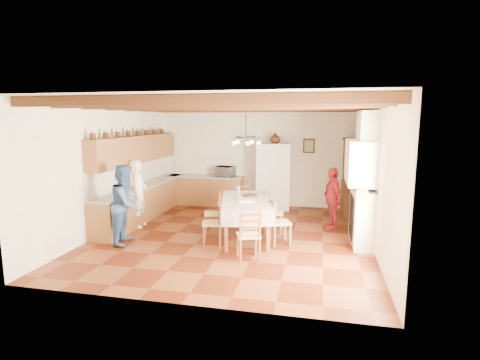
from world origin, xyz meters
name	(u,v)px	position (x,y,z in m)	size (l,w,h in m)	color
floor	(233,236)	(0.00, 0.00, -0.01)	(6.00, 6.50, 0.02)	#4C1A09
ceiling	(233,101)	(0.00, 0.00, 3.01)	(6.00, 6.50, 0.02)	silver
wall_back	(257,157)	(0.00, 3.26, 1.50)	(6.00, 0.02, 3.00)	beige
wall_front	(178,203)	(0.00, -3.26, 1.50)	(6.00, 0.02, 3.00)	beige
wall_left	(110,167)	(-3.01, 0.00, 1.50)	(0.02, 6.50, 3.00)	beige
wall_right	(376,175)	(3.01, 0.00, 1.50)	(0.02, 6.50, 3.00)	beige
ceiling_beams	(233,106)	(0.00, 0.00, 2.91)	(6.00, 6.30, 0.16)	#3C1B13
lower_cabinets_left	(144,202)	(-2.70, 1.05, 0.43)	(0.60, 4.30, 0.86)	brown
lower_cabinets_back	(206,191)	(-1.55, 2.95, 0.43)	(2.30, 0.60, 0.86)	brown
countertop_left	(143,186)	(-2.70, 1.05, 0.88)	(0.62, 4.30, 0.04)	gray
countertop_back	(206,176)	(-1.55, 2.95, 0.88)	(2.34, 0.62, 0.04)	gray
backsplash_left	(133,173)	(-2.98, 1.05, 1.20)	(0.03, 4.30, 0.60)	beige
backsplash_back	(208,165)	(-1.55, 3.23, 1.20)	(2.30, 0.03, 0.60)	beige
upper_cabinets	(137,149)	(-2.83, 1.05, 1.85)	(0.35, 4.20, 0.70)	brown
fireplace	(360,178)	(2.72, 0.20, 1.40)	(0.56, 1.60, 2.80)	beige
wall_picture	(309,146)	(1.55, 3.23, 1.85)	(0.34, 0.03, 0.42)	black
refrigerator	(273,176)	(0.55, 2.92, 0.97)	(0.97, 0.80, 1.93)	white
hutch	(353,179)	(2.75, 2.28, 1.06)	(0.49, 1.17, 2.13)	#3B230F
dining_table	(246,203)	(0.31, -0.05, 0.80)	(1.48, 2.22, 0.89)	beige
chandelier	(246,137)	(0.31, -0.05, 2.25)	(0.47, 0.47, 0.03)	black
chair_left_near	(212,222)	(-0.31, -0.63, 0.48)	(0.42, 0.40, 0.96)	brown
chair_left_far	(213,213)	(-0.51, 0.16, 0.48)	(0.42, 0.40, 0.96)	brown
chair_right_near	(280,221)	(1.10, -0.27, 0.48)	(0.42, 0.40, 0.96)	brown
chair_right_far	(275,211)	(0.88, 0.57, 0.48)	(0.42, 0.40, 0.96)	brown
chair_end_near	(248,234)	(0.61, -1.29, 0.48)	(0.42, 0.40, 0.96)	brown
chair_end_far	(243,204)	(-0.02, 1.21, 0.48)	(0.42, 0.40, 0.96)	brown
person_man	(139,193)	(-2.43, 0.27, 0.83)	(0.61, 0.40, 1.66)	white
person_woman_blue	(126,204)	(-2.12, -0.91, 0.85)	(0.82, 0.64, 1.70)	#33548B
person_woman_red	(332,198)	(2.20, 1.06, 0.75)	(0.88, 0.37, 1.50)	maroon
microwave	(225,171)	(-0.94, 2.95, 1.05)	(0.56, 0.38, 0.31)	silver
fridge_vase	(275,138)	(0.58, 2.92, 2.09)	(0.31, 0.31, 0.32)	#3B230F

